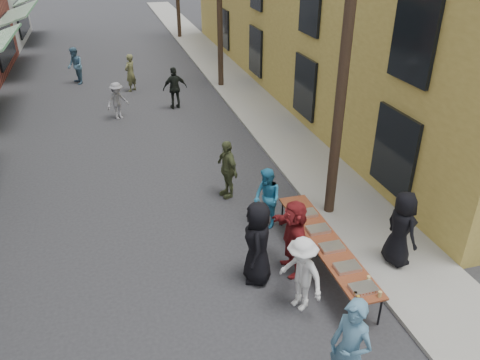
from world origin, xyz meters
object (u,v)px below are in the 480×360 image
serving_table (325,242)px  utility_pole_near (346,44)px  catering_tray_sausage (363,288)px  server (401,229)px  guest_front_a (258,243)px  guest_front_c (267,198)px

serving_table → utility_pole_near: bearing=61.4°
catering_tray_sausage → server: bearing=38.8°
catering_tray_sausage → guest_front_a: guest_front_a is taller
catering_tray_sausage → server: (1.62, 1.30, 0.20)m
guest_front_a → server: 3.20m
guest_front_a → server: (3.17, -0.42, 0.04)m
guest_front_c → utility_pole_near: bearing=77.3°
catering_tray_sausage → guest_front_c: size_ratio=0.31×
serving_table → server: size_ratio=2.24×
catering_tray_sausage → guest_front_c: 3.73m
catering_tray_sausage → server: 2.09m
serving_table → catering_tray_sausage: size_ratio=8.00×
utility_pole_near → guest_front_a: (-2.68, -2.01, -3.54)m
catering_tray_sausage → guest_front_c: bearing=100.3°
guest_front_c → guest_front_a: bearing=-39.0°
guest_front_c → server: server is taller
utility_pole_near → server: size_ratio=5.03×
guest_front_a → guest_front_c: size_ratio=1.20×
server → guest_front_a: bearing=77.1°
guest_front_c → server: bearing=29.4°
utility_pole_near → guest_front_c: 4.12m
server → serving_table: bearing=72.6°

